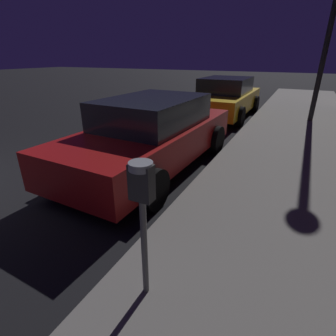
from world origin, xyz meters
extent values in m
cylinder|color=#59595B|center=(4.46, 0.02, 0.64)|extent=(0.06, 0.06, 0.98)
cube|color=#333333|center=(4.46, 0.02, 1.28)|extent=(0.19, 0.11, 0.30)
cylinder|color=#999EA5|center=(4.46, 0.02, 1.42)|extent=(0.19, 0.19, 0.06)
cube|color=black|center=(4.41, 0.02, 1.32)|extent=(0.01, 0.08, 0.11)
cube|color=maroon|center=(2.85, 2.97, 0.57)|extent=(1.96, 4.66, 0.64)
cube|color=#1E2328|center=(2.85, 3.04, 1.15)|extent=(1.66, 2.33, 0.56)
cylinder|color=black|center=(2.00, 4.43, 0.33)|extent=(0.24, 0.67, 0.66)
cylinder|color=black|center=(3.81, 4.36, 0.33)|extent=(0.24, 0.67, 0.66)
cylinder|color=black|center=(1.89, 1.58, 0.33)|extent=(0.24, 0.67, 0.66)
cylinder|color=black|center=(3.70, 1.52, 0.33)|extent=(0.24, 0.67, 0.66)
cube|color=gold|center=(2.85, 8.58, 0.57)|extent=(1.87, 4.44, 0.64)
cube|color=#1E2328|center=(2.85, 8.60, 1.15)|extent=(1.63, 2.12, 0.56)
cylinder|color=black|center=(1.94, 9.96, 0.33)|extent=(0.23, 0.66, 0.66)
cylinder|color=black|center=(3.79, 9.94, 0.33)|extent=(0.23, 0.66, 0.66)
cylinder|color=black|center=(1.91, 7.21, 0.33)|extent=(0.23, 0.66, 0.66)
cylinder|color=black|center=(3.76, 7.20, 0.33)|extent=(0.23, 0.66, 0.66)
cylinder|color=black|center=(5.86, 8.56, 2.98)|extent=(0.16, 0.16, 5.66)
camera|label=1|loc=(5.45, -1.50, 2.19)|focal=27.89mm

